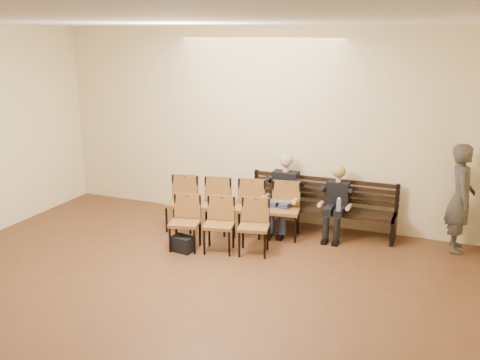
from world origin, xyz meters
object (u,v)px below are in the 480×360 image
(water_bottle, at_px, (338,211))
(bench, at_px, (320,219))
(laptop, at_px, (282,201))
(seated_man, at_px, (284,193))
(passerby, at_px, (462,190))
(chair_row_front, at_px, (232,207))
(chair_row_back, at_px, (219,225))
(bag, at_px, (183,244))
(seated_woman, at_px, (336,206))

(water_bottle, bearing_deg, bench, 134.06)
(bench, distance_m, water_bottle, 0.68)
(bench, distance_m, laptop, 0.76)
(seated_man, xyz_separation_m, laptop, (0.04, -0.19, -0.09))
(water_bottle, xyz_separation_m, passerby, (1.83, 0.44, 0.44))
(laptop, bearing_deg, water_bottle, -0.76)
(passerby, distance_m, chair_row_front, 3.73)
(laptop, bearing_deg, chair_row_back, -115.75)
(laptop, distance_m, water_bottle, 1.01)
(bench, height_order, passerby, passerby)
(seated_man, height_order, passerby, passerby)
(water_bottle, height_order, bag, water_bottle)
(bench, bearing_deg, bag, -137.23)
(seated_woman, bearing_deg, water_bottle, -70.86)
(water_bottle, bearing_deg, passerby, 13.61)
(bench, relative_size, chair_row_back, 1.65)
(seated_man, height_order, chair_row_front, seated_man)
(bench, distance_m, chair_row_back, 1.95)
(bench, height_order, chair_row_front, chair_row_front)
(seated_woman, relative_size, bag, 3.20)
(seated_man, relative_size, seated_woman, 1.22)
(bench, xyz_separation_m, chair_row_back, (-1.28, -1.45, 0.21))
(bag, bearing_deg, chair_row_back, 22.81)
(laptop, bearing_deg, seated_woman, 17.51)
(water_bottle, height_order, chair_row_front, chair_row_front)
(seated_woman, distance_m, passerby, 1.99)
(passerby, xyz_separation_m, chair_row_front, (-3.63, -0.67, -0.53))
(chair_row_back, bearing_deg, laptop, 46.55)
(bench, relative_size, passerby, 1.30)
(seated_woman, relative_size, water_bottle, 4.68)
(passerby, height_order, chair_row_back, passerby)
(bench, bearing_deg, laptop, -152.09)
(water_bottle, relative_size, bag, 0.68)
(seated_man, xyz_separation_m, chair_row_front, (-0.76, -0.53, -0.19))
(seated_woman, bearing_deg, chair_row_back, -139.86)
(passerby, height_order, chair_row_front, passerby)
(water_bottle, xyz_separation_m, bag, (-2.22, -1.26, -0.44))
(bench, relative_size, laptop, 7.37)
(water_bottle, height_order, passerby, passerby)
(bench, bearing_deg, water_bottle, -45.94)
(laptop, height_order, chair_row_back, chair_row_back)
(chair_row_front, bearing_deg, seated_woman, 7.96)
(bag, distance_m, chair_row_front, 1.16)
(chair_row_front, height_order, chair_row_back, chair_row_front)
(laptop, bearing_deg, chair_row_front, -152.00)
(seated_man, distance_m, laptop, 0.22)
(water_bottle, bearing_deg, bag, -150.46)
(bag, height_order, chair_row_back, chair_row_back)
(bag, bearing_deg, seated_woman, 36.36)
(water_bottle, bearing_deg, seated_woman, 109.14)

